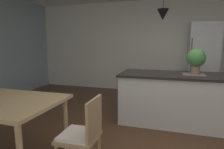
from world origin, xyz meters
The scene contains 7 objects.
ground_plane centered at (0.00, 0.00, -0.02)m, with size 10.00×8.40×0.04m, color #4C301E.
wall_back_kitchen centered at (0.00, 3.26, 1.35)m, with size 10.00×0.12×2.70m, color white.
chair_kitchen_end centered at (-0.71, -0.85, 0.47)m, with size 0.41×0.41×0.87m.
kitchen_island centered at (0.44, 0.94, 0.46)m, with size 2.34×0.92×0.91m.
refrigerator centered at (0.96, 2.86, 0.99)m, with size 0.71×0.67×1.97m.
pendant_over_island_main centered at (-0.01, 0.94, 1.93)m, with size 0.20×0.20×0.87m.
potted_plant_on_island centered at (0.57, 0.94, 1.17)m, with size 0.31×0.31×0.44m.
Camera 1 is at (0.13, -2.56, 1.41)m, focal length 30.26 mm.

